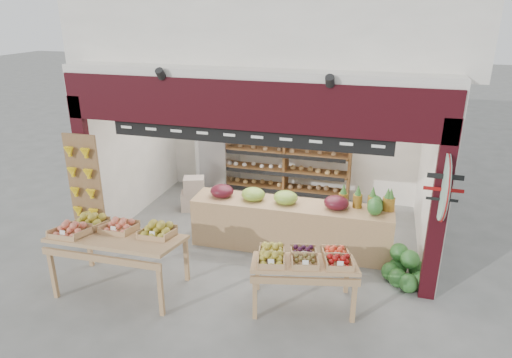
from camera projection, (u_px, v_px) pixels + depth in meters
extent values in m
plane|color=#63625E|center=(262.00, 238.00, 8.28)|extent=(60.00, 60.00, 0.00)
cube|color=white|center=(290.00, 128.00, 9.81)|extent=(5.76, 0.18, 3.00)
cube|color=white|center=(134.00, 139.00, 9.00)|extent=(0.18, 3.38, 3.00)
cube|color=white|center=(434.00, 163.00, 7.57)|extent=(0.18, 3.38, 3.00)
cube|color=white|center=(272.00, 62.00, 7.73)|extent=(5.76, 3.38, 0.12)
cube|color=black|center=(243.00, 105.00, 6.39)|extent=(5.70, 0.14, 0.70)
cube|color=black|center=(86.00, 175.00, 7.57)|extent=(0.22, 0.14, 2.65)
cube|color=black|center=(438.00, 213.00, 6.16)|extent=(0.22, 0.14, 2.65)
cube|color=black|center=(244.00, 135.00, 6.58)|extent=(4.20, 0.05, 0.26)
cylinder|color=white|center=(252.00, 118.00, 6.53)|extent=(0.34, 0.05, 0.34)
cube|color=olive|center=(86.00, 187.00, 7.54)|extent=(0.60, 0.04, 1.80)
cylinder|color=#AAD6BF|center=(444.00, 187.00, 5.93)|extent=(0.04, 0.90, 0.90)
cylinder|color=maroon|center=(444.00, 187.00, 5.91)|extent=(0.01, 0.92, 0.92)
cube|color=brown|center=(226.00, 164.00, 9.97)|extent=(0.05, 0.44, 1.41)
cube|color=brown|center=(285.00, 170.00, 9.63)|extent=(0.05, 0.44, 1.41)
cube|color=brown|center=(349.00, 176.00, 9.30)|extent=(0.05, 0.44, 1.41)
cube|color=brown|center=(285.00, 187.00, 9.78)|extent=(2.65, 0.44, 0.04)
cube|color=brown|center=(285.00, 170.00, 9.63)|extent=(2.65, 0.44, 0.04)
cube|color=brown|center=(286.00, 152.00, 9.49)|extent=(2.65, 0.44, 0.04)
cube|color=brown|center=(286.00, 138.00, 9.38)|extent=(2.65, 0.44, 0.04)
cone|color=olive|center=(237.00, 128.00, 9.60)|extent=(0.32, 0.32, 0.28)
cone|color=olive|center=(257.00, 129.00, 9.50)|extent=(0.32, 0.32, 0.28)
cone|color=olive|center=(276.00, 130.00, 9.39)|extent=(0.32, 0.32, 0.28)
cone|color=olive|center=(297.00, 132.00, 9.28)|extent=(0.32, 0.32, 0.28)
cone|color=olive|center=(317.00, 133.00, 9.17)|extent=(0.32, 0.32, 0.28)
cone|color=olive|center=(339.00, 135.00, 9.06)|extent=(0.32, 0.32, 0.28)
cube|color=silver|center=(218.00, 153.00, 9.98)|extent=(0.81, 0.81, 1.88)
cube|color=silver|center=(193.00, 201.00, 9.39)|extent=(0.54, 0.48, 0.39)
cube|color=silver|center=(194.00, 185.00, 9.25)|extent=(0.49, 0.44, 0.32)
cube|color=#165422|center=(219.00, 203.00, 9.34)|extent=(0.51, 0.45, 0.32)
cube|color=silver|center=(220.00, 196.00, 9.72)|extent=(0.47, 0.41, 0.30)
cube|color=tan|center=(290.00, 226.00, 7.80)|extent=(3.39, 0.72, 0.84)
ellipsoid|color=#59141E|center=(222.00, 191.00, 7.90)|extent=(0.41, 0.38, 0.23)
ellipsoid|color=#8CB23F|center=(253.00, 194.00, 7.77)|extent=(0.41, 0.38, 0.23)
ellipsoid|color=#8CB23F|center=(286.00, 198.00, 7.64)|extent=(0.41, 0.38, 0.23)
ellipsoid|color=#59141E|center=(336.00, 203.00, 7.44)|extent=(0.41, 0.38, 0.23)
cylinder|color=olive|center=(343.00, 200.00, 7.54)|extent=(0.15, 0.15, 0.22)
cylinder|color=olive|center=(357.00, 201.00, 7.48)|extent=(0.15, 0.15, 0.22)
cylinder|color=olive|center=(372.00, 202.00, 7.42)|extent=(0.15, 0.15, 0.22)
cylinder|color=olive|center=(387.00, 204.00, 7.37)|extent=(0.15, 0.15, 0.22)
cylinder|color=olive|center=(390.00, 204.00, 7.36)|extent=(0.15, 0.15, 0.22)
cube|color=tan|center=(118.00, 238.00, 6.52)|extent=(1.81, 1.04, 0.26)
cube|color=tan|center=(53.00, 275.00, 6.48)|extent=(0.06, 0.06, 0.74)
cube|color=tan|center=(161.00, 292.00, 6.10)|extent=(0.06, 0.06, 0.74)
cube|color=tan|center=(89.00, 245.00, 7.28)|extent=(0.06, 0.06, 0.74)
cube|color=tan|center=(186.00, 259.00, 6.90)|extent=(0.06, 0.06, 0.74)
cube|color=tan|center=(304.00, 263.00, 6.21)|extent=(1.56, 1.09, 0.22)
cube|color=tan|center=(255.00, 300.00, 6.06)|extent=(0.07, 0.07, 0.57)
cube|color=tan|center=(354.00, 304.00, 6.00)|extent=(0.07, 0.07, 0.57)
cube|color=tan|center=(258.00, 272.00, 6.70)|extent=(0.07, 0.07, 0.57)
cube|color=tan|center=(347.00, 275.00, 6.63)|extent=(0.07, 0.07, 0.57)
sphere|color=#184A1B|center=(398.00, 278.00, 6.82)|extent=(0.29, 0.29, 0.29)
sphere|color=#184A1B|center=(419.00, 281.00, 6.74)|extent=(0.29, 0.29, 0.29)
sphere|color=#184A1B|center=(398.00, 267.00, 7.09)|extent=(0.29, 0.29, 0.29)
sphere|color=#184A1B|center=(418.00, 270.00, 7.02)|extent=(0.29, 0.29, 0.29)
sphere|color=#184A1B|center=(410.00, 259.00, 6.83)|extent=(0.29, 0.29, 0.29)
sphere|color=#184A1B|center=(409.00, 283.00, 6.69)|extent=(0.29, 0.29, 0.29)
sphere|color=#184A1B|center=(391.00, 271.00, 6.98)|extent=(0.29, 0.29, 0.29)
sphere|color=#184A1B|center=(399.00, 252.00, 7.02)|extent=(0.29, 0.29, 0.29)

